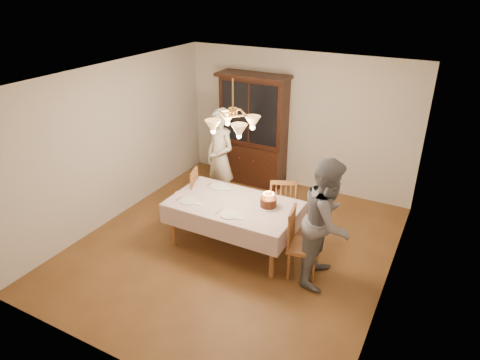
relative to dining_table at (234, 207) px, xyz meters
The scene contains 14 objects.
ground 0.68m from the dining_table, ahead, with size 5.00×5.00×0.00m, color brown.
room_shell 0.90m from the dining_table, ahead, with size 5.00×5.00×5.00m.
dining_table is the anchor object (origin of this frame).
china_hutch 2.42m from the dining_table, 109.71° to the left, with size 1.38×0.54×2.16m.
chair_far_side 0.91m from the dining_table, 56.54° to the left, with size 0.57×0.56×1.00m.
chair_left_end 1.07m from the dining_table, 169.55° to the left, with size 0.54×0.56×1.00m.
chair_right_end 1.20m from the dining_table, ahead, with size 0.49×0.51×1.00m.
elderly_woman 1.43m from the dining_table, 128.31° to the left, with size 0.65×0.43×1.78m, color #EDE3C8.
adult_in_grey 1.45m from the dining_table, ahead, with size 0.86×0.67×1.77m, color slate.
birthday_cake 0.54m from the dining_table, 14.68° to the left, with size 0.30×0.30×0.23m.
place_setting_near_left 0.66m from the dining_table, 156.05° to the right, with size 0.41×0.26×0.02m.
place_setting_near_right 0.37m from the dining_table, 68.76° to the right, with size 0.42×0.27×0.02m.
place_setting_far_left 0.58m from the dining_table, 142.22° to the left, with size 0.42×0.27×0.02m.
chandelier 1.29m from the dining_table, 155.46° to the right, with size 0.62×0.62×0.73m.
Camera 1 is at (2.69, -4.85, 3.80)m, focal length 32.00 mm.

